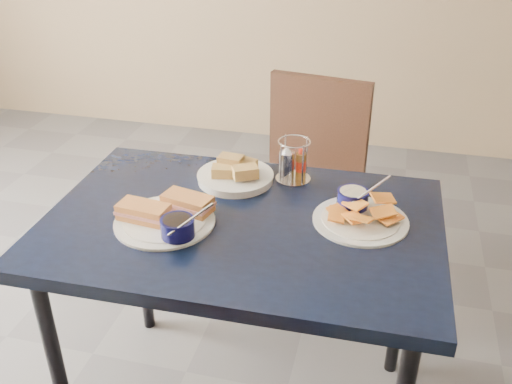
% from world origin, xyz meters
% --- Properties ---
extents(dining_table, '(1.11, 0.75, 0.75)m').
position_xyz_m(dining_table, '(-0.13, 0.22, 0.68)').
color(dining_table, black).
rests_on(dining_table, ground).
extents(chair_far, '(0.48, 0.46, 0.89)m').
position_xyz_m(chair_far, '(-0.07, 1.01, 0.51)').
color(chair_far, black).
rests_on(chair_far, ground).
extents(sandwich_plate, '(0.30, 0.28, 0.12)m').
position_xyz_m(sandwich_plate, '(-0.32, 0.15, 0.77)').
color(sandwich_plate, white).
rests_on(sandwich_plate, dining_table).
extents(plantain_plate, '(0.26, 0.26, 0.12)m').
position_xyz_m(plantain_plate, '(0.18, 0.31, 0.77)').
color(plantain_plate, white).
rests_on(plantain_plate, dining_table).
extents(bread_basket, '(0.23, 0.23, 0.07)m').
position_xyz_m(bread_basket, '(-0.21, 0.44, 0.77)').
color(bread_basket, white).
rests_on(bread_basket, dining_table).
extents(condiment_caddy, '(0.11, 0.11, 0.14)m').
position_xyz_m(condiment_caddy, '(-0.04, 0.49, 0.81)').
color(condiment_caddy, silver).
rests_on(condiment_caddy, dining_table).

